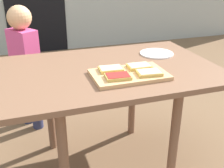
{
  "coord_description": "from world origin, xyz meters",
  "views": [
    {
      "loc": [
        -0.46,
        -1.52,
        1.35
      ],
      "look_at": [
        0.05,
        0.0,
        0.63
      ],
      "focal_mm": 44.16,
      "sensor_mm": 36.0,
      "label": 1
    }
  ],
  "objects_px": {
    "pizza_slice_far_left": "(111,69)",
    "pizza_slice_far_right": "(139,66)",
    "dining_table": "(105,81)",
    "cutting_board": "(129,75)",
    "child_left": "(25,60)",
    "plate_white_right": "(157,53)",
    "pizza_slice_near_left": "(118,76)",
    "pizza_slice_near_right": "(149,73)"
  },
  "relations": [
    {
      "from": "pizza_slice_far_left",
      "to": "pizza_slice_far_right",
      "type": "distance_m",
      "value": 0.18
    },
    {
      "from": "pizza_slice_near_left",
      "to": "pizza_slice_near_right",
      "type": "xyz_separation_m",
      "value": [
        0.18,
        -0.0,
        0.0
      ]
    },
    {
      "from": "pizza_slice_far_right",
      "to": "cutting_board",
      "type": "bearing_deg",
      "value": -146.24
    },
    {
      "from": "pizza_slice_far_right",
      "to": "plate_white_right",
      "type": "bearing_deg",
      "value": 46.62
    },
    {
      "from": "pizza_slice_far_right",
      "to": "plate_white_right",
      "type": "xyz_separation_m",
      "value": [
        0.25,
        0.27,
        -0.03
      ]
    },
    {
      "from": "cutting_board",
      "to": "pizza_slice_near_right",
      "type": "bearing_deg",
      "value": -29.89
    },
    {
      "from": "pizza_slice_near_right",
      "to": "cutting_board",
      "type": "bearing_deg",
      "value": 150.11
    },
    {
      "from": "pizza_slice_far_right",
      "to": "child_left",
      "type": "xyz_separation_m",
      "value": [
        -0.64,
        0.83,
        -0.16
      ]
    },
    {
      "from": "pizza_slice_near_right",
      "to": "plate_white_right",
      "type": "height_order",
      "value": "pizza_slice_near_right"
    },
    {
      "from": "pizza_slice_near_right",
      "to": "child_left",
      "type": "xyz_separation_m",
      "value": [
        -0.65,
        0.94,
        -0.16
      ]
    },
    {
      "from": "plate_white_right",
      "to": "child_left",
      "type": "relative_size",
      "value": 0.23
    },
    {
      "from": "pizza_slice_near_left",
      "to": "plate_white_right",
      "type": "distance_m",
      "value": 0.57
    },
    {
      "from": "cutting_board",
      "to": "pizza_slice_far_right",
      "type": "relative_size",
      "value": 3.04
    },
    {
      "from": "dining_table",
      "to": "child_left",
      "type": "height_order",
      "value": "child_left"
    },
    {
      "from": "pizza_slice_far_right",
      "to": "child_left",
      "type": "bearing_deg",
      "value": 127.84
    },
    {
      "from": "pizza_slice_far_left",
      "to": "pizza_slice_far_right",
      "type": "xyz_separation_m",
      "value": [
        0.18,
        -0.01,
        0.0
      ]
    },
    {
      "from": "pizza_slice_near_left",
      "to": "plate_white_right",
      "type": "bearing_deg",
      "value": 41.6
    },
    {
      "from": "plate_white_right",
      "to": "pizza_slice_far_left",
      "type": "bearing_deg",
      "value": -148.9
    },
    {
      "from": "cutting_board",
      "to": "pizza_slice_far_right",
      "type": "height_order",
      "value": "pizza_slice_far_right"
    },
    {
      "from": "cutting_board",
      "to": "plate_white_right",
      "type": "bearing_deg",
      "value": 43.79
    },
    {
      "from": "cutting_board",
      "to": "child_left",
      "type": "height_order",
      "value": "child_left"
    },
    {
      "from": "cutting_board",
      "to": "pizza_slice_near_left",
      "type": "height_order",
      "value": "pizza_slice_near_left"
    },
    {
      "from": "dining_table",
      "to": "plate_white_right",
      "type": "xyz_separation_m",
      "value": [
        0.44,
        0.16,
        0.09
      ]
    },
    {
      "from": "pizza_slice_far_left",
      "to": "pizza_slice_near_right",
      "type": "xyz_separation_m",
      "value": [
        0.19,
        -0.12,
        0.0
      ]
    },
    {
      "from": "dining_table",
      "to": "plate_white_right",
      "type": "height_order",
      "value": "plate_white_right"
    },
    {
      "from": "dining_table",
      "to": "pizza_slice_near_right",
      "type": "bearing_deg",
      "value": -48.93
    },
    {
      "from": "dining_table",
      "to": "pizza_slice_far_left",
      "type": "distance_m",
      "value": 0.15
    },
    {
      "from": "pizza_slice_near_right",
      "to": "pizza_slice_far_left",
      "type": "bearing_deg",
      "value": 146.48
    },
    {
      "from": "dining_table",
      "to": "cutting_board",
      "type": "xyz_separation_m",
      "value": [
        0.1,
        -0.17,
        0.09
      ]
    },
    {
      "from": "pizza_slice_far_left",
      "to": "child_left",
      "type": "relative_size",
      "value": 0.14
    },
    {
      "from": "pizza_slice_far_left",
      "to": "plate_white_right",
      "type": "xyz_separation_m",
      "value": [
        0.43,
        0.26,
        -0.03
      ]
    },
    {
      "from": "pizza_slice_far_right",
      "to": "pizza_slice_near_right",
      "type": "height_order",
      "value": "same"
    },
    {
      "from": "cutting_board",
      "to": "pizza_slice_far_left",
      "type": "relative_size",
      "value": 2.95
    },
    {
      "from": "dining_table",
      "to": "pizza_slice_near_right",
      "type": "xyz_separation_m",
      "value": [
        0.19,
        -0.22,
        0.11
      ]
    },
    {
      "from": "dining_table",
      "to": "pizza_slice_far_left",
      "type": "bearing_deg",
      "value": -85.7
    },
    {
      "from": "cutting_board",
      "to": "plate_white_right",
      "type": "height_order",
      "value": "cutting_board"
    },
    {
      "from": "plate_white_right",
      "to": "pizza_slice_far_right",
      "type": "bearing_deg",
      "value": -133.38
    },
    {
      "from": "dining_table",
      "to": "child_left",
      "type": "xyz_separation_m",
      "value": [
        -0.46,
        0.72,
        -0.05
      ]
    },
    {
      "from": "pizza_slice_near_left",
      "to": "plate_white_right",
      "type": "height_order",
      "value": "pizza_slice_near_left"
    },
    {
      "from": "pizza_slice_far_right",
      "to": "plate_white_right",
      "type": "height_order",
      "value": "pizza_slice_far_right"
    },
    {
      "from": "cutting_board",
      "to": "child_left",
      "type": "xyz_separation_m",
      "value": [
        -0.56,
        0.89,
        -0.14
      ]
    },
    {
      "from": "pizza_slice_near_left",
      "to": "plate_white_right",
      "type": "xyz_separation_m",
      "value": [
        0.43,
        0.38,
        -0.03
      ]
    }
  ]
}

